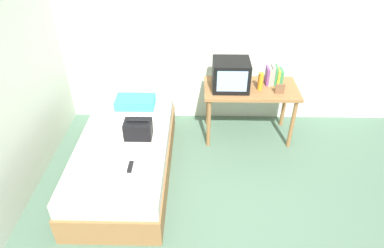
# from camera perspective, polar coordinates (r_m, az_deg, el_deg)

# --- Properties ---
(ground_plane) EXTENTS (8.00, 8.00, 0.00)m
(ground_plane) POSITION_cam_1_polar(r_m,az_deg,el_deg) (3.55, 3.23, -16.42)
(ground_plane) COLOR #4C6B56
(wall_back) EXTENTS (5.20, 0.10, 2.60)m
(wall_back) POSITION_cam_1_polar(r_m,az_deg,el_deg) (4.46, 3.10, 15.76)
(wall_back) COLOR silver
(wall_back) RESTS_ON ground
(bed) EXTENTS (1.00, 2.00, 0.49)m
(bed) POSITION_cam_1_polar(r_m,az_deg,el_deg) (3.97, -11.11, -5.37)
(bed) COLOR olive
(bed) RESTS_ON ground
(desk) EXTENTS (1.16, 0.60, 0.73)m
(desk) POSITION_cam_1_polar(r_m,az_deg,el_deg) (4.34, 9.79, 5.04)
(desk) COLOR olive
(desk) RESTS_ON ground
(tv) EXTENTS (0.44, 0.39, 0.36)m
(tv) POSITION_cam_1_polar(r_m,az_deg,el_deg) (4.16, 6.55, 8.23)
(tv) COLOR black
(tv) RESTS_ON desk
(water_bottle) EXTENTS (0.06, 0.06, 0.22)m
(water_bottle) POSITION_cam_1_polar(r_m,az_deg,el_deg) (4.21, 11.45, 7.05)
(water_bottle) COLOR orange
(water_bottle) RESTS_ON desk
(book_row) EXTENTS (0.20, 0.17, 0.24)m
(book_row) POSITION_cam_1_polar(r_m,az_deg,el_deg) (4.38, 13.59, 7.91)
(book_row) COLOR #7A3D89
(book_row) RESTS_ON desk
(picture_frame) EXTENTS (0.11, 0.02, 0.12)m
(picture_frame) POSITION_cam_1_polar(r_m,az_deg,el_deg) (4.20, 14.58, 5.72)
(picture_frame) COLOR brown
(picture_frame) RESTS_ON desk
(pillow) EXTENTS (0.49, 0.29, 0.11)m
(pillow) POSITION_cam_1_polar(r_m,az_deg,el_deg) (4.33, -9.51, 3.66)
(pillow) COLOR #33A8B7
(pillow) RESTS_ON bed
(handbag) EXTENTS (0.30, 0.20, 0.23)m
(handbag) POSITION_cam_1_polar(r_m,az_deg,el_deg) (3.76, -9.04, -0.87)
(handbag) COLOR black
(handbag) RESTS_ON bed
(magazine) EXTENTS (0.21, 0.29, 0.01)m
(magazine) POSITION_cam_1_polar(r_m,az_deg,el_deg) (3.60, -14.56, -5.61)
(magazine) COLOR white
(magazine) RESTS_ON bed
(remote_dark) EXTENTS (0.04, 0.16, 0.02)m
(remote_dark) POSITION_cam_1_polar(r_m,az_deg,el_deg) (3.43, -10.33, -7.08)
(remote_dark) COLOR black
(remote_dark) RESTS_ON bed
(folded_towel) EXTENTS (0.28, 0.22, 0.07)m
(folded_towel) POSITION_cam_1_polar(r_m,az_deg,el_deg) (3.23, -11.46, -9.99)
(folded_towel) COLOR white
(folded_towel) RESTS_ON bed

